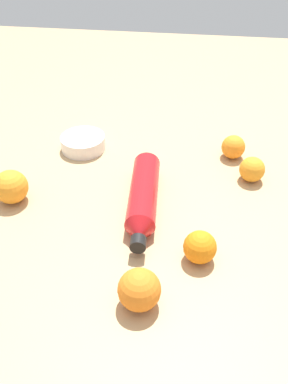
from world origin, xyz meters
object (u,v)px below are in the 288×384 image
orange_0 (11,187)px  orange_4 (233,147)px  water_bottle (143,198)px  ceramic_bowl (83,143)px  orange_2 (252,169)px  orange_1 (139,290)px  orange_3 (200,247)px

orange_0 → orange_4: size_ratio=1.27×
orange_4 → orange_0: bearing=-153.6°
water_bottle → ceramic_bowl: size_ratio=2.47×
water_bottle → orange_2: size_ratio=4.74×
orange_0 → orange_1: bearing=-37.1°
water_bottle → orange_0: size_ratio=3.75×
orange_0 → orange_3: bearing=-16.5°
orange_3 → ceramic_bowl: orange_3 is taller
water_bottle → orange_2: (0.25, 0.15, -0.00)m
orange_3 → ceramic_bowl: size_ratio=0.55×
orange_3 → ceramic_bowl: bearing=131.6°
orange_4 → ceramic_bowl: size_ratio=0.52×
water_bottle → orange_1: bearing=2.6°
water_bottle → orange_1: size_ratio=3.82×
orange_3 → orange_4: size_ratio=1.06×
orange_2 → orange_3: (-0.12, -0.29, 0.00)m
water_bottle → orange_3: 0.19m
orange_2 → ceramic_bowl: bearing=169.3°
orange_0 → orange_4: bearing=26.4°
orange_2 → orange_4: 0.11m
orange_0 → orange_1: (0.34, -0.26, -0.00)m
orange_1 → orange_4: size_ratio=1.24×
water_bottle → ceramic_bowl: water_bottle is taller
orange_1 → orange_3: orange_1 is taller
orange_2 → orange_4: same height
orange_0 → orange_3: (0.44, -0.13, -0.01)m
orange_2 → orange_3: size_ratio=0.94×
orange_2 → orange_3: bearing=-112.6°
orange_0 → orange_2: (0.57, 0.16, -0.01)m
orange_1 → orange_3: bearing=50.3°
ceramic_bowl → water_bottle: bearing=-49.5°
water_bottle → orange_0: 0.31m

